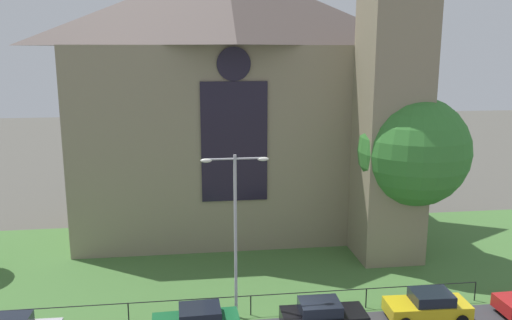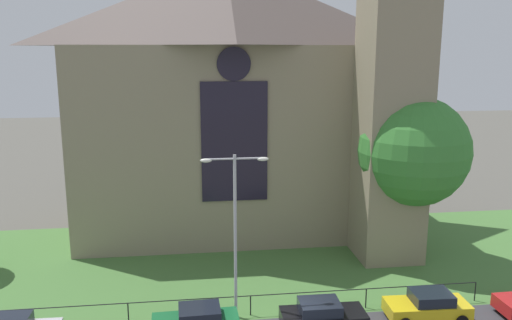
% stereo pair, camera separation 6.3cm
% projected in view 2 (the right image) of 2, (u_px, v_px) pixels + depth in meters
% --- Properties ---
extents(ground, '(160.00, 160.00, 0.00)m').
position_uv_depth(ground, '(262.00, 258.00, 34.90)').
color(ground, '#56544C').
extents(grass_verge, '(120.00, 20.00, 0.01)m').
position_uv_depth(grass_verge, '(266.00, 271.00, 32.96)').
color(grass_verge, '#477538').
rests_on(grass_verge, ground).
extents(church_building, '(23.20, 16.20, 26.00)m').
position_uv_depth(church_building, '(238.00, 96.00, 39.30)').
color(church_building, gray).
rests_on(church_building, ground).
extents(iron_railing, '(25.17, 0.07, 1.13)m').
position_uv_depth(iron_railing, '(251.00, 298.00, 27.21)').
color(iron_railing, black).
rests_on(iron_railing, ground).
extents(tree_right_near, '(7.12, 7.12, 10.88)m').
position_uv_depth(tree_right_near, '(414.00, 152.00, 33.39)').
color(tree_right_near, '#423021').
rests_on(tree_right_near, ground).
extents(streetlamp_near, '(3.37, 0.26, 8.66)m').
position_uv_depth(streetlamp_near, '(235.00, 217.00, 26.09)').
color(streetlamp_near, '#B2B2B7').
rests_on(streetlamp_near, ground).
extents(parked_car_black, '(4.23, 2.07, 1.51)m').
position_uv_depth(parked_car_black, '(322.00, 316.00, 25.85)').
color(parked_car_black, black).
rests_on(parked_car_black, ground).
extents(parked_car_yellow, '(4.27, 2.16, 1.51)m').
position_uv_depth(parked_car_yellow, '(428.00, 306.00, 26.84)').
color(parked_car_yellow, gold).
rests_on(parked_car_yellow, ground).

